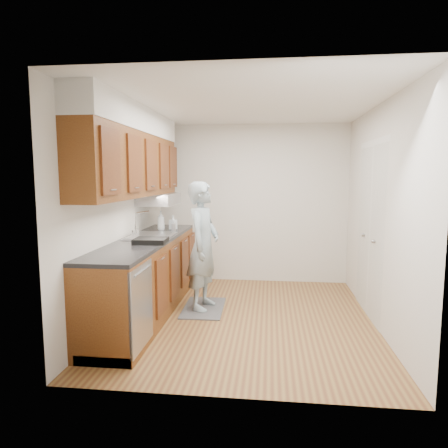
% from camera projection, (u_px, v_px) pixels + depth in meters
% --- Properties ---
extents(floor, '(3.50, 3.50, 0.00)m').
position_uv_depth(floor, '(244.00, 318.00, 4.79)').
color(floor, olive).
rests_on(floor, ground).
extents(ceiling, '(3.50, 3.50, 0.00)m').
position_uv_depth(ceiling, '(246.00, 104.00, 4.49)').
color(ceiling, white).
rests_on(ceiling, wall_left).
extents(wall_left, '(0.02, 3.50, 2.50)m').
position_uv_depth(wall_left, '(121.00, 213.00, 4.81)').
color(wall_left, silver).
rests_on(wall_left, floor).
extents(wall_right, '(0.02, 3.50, 2.50)m').
position_uv_depth(wall_right, '(379.00, 216.00, 4.47)').
color(wall_right, silver).
rests_on(wall_right, floor).
extents(wall_back, '(3.00, 0.02, 2.50)m').
position_uv_depth(wall_back, '(252.00, 204.00, 6.37)').
color(wall_back, silver).
rests_on(wall_back, floor).
extents(counter, '(0.64, 2.80, 1.30)m').
position_uv_depth(counter, '(147.00, 275.00, 4.87)').
color(counter, brown).
rests_on(counter, floor).
extents(upper_cabinets, '(0.47, 2.80, 1.21)m').
position_uv_depth(upper_cabinets, '(134.00, 155.00, 4.75)').
color(upper_cabinets, brown).
rests_on(upper_cabinets, wall_left).
extents(closet_door, '(0.02, 1.22, 2.05)m').
position_uv_depth(closet_door, '(370.00, 232.00, 4.80)').
color(closet_door, white).
rests_on(closet_door, wall_right).
extents(floor_mat, '(0.53, 0.87, 0.02)m').
position_uv_depth(floor_mat, '(204.00, 308.00, 5.13)').
color(floor_mat, slate).
rests_on(floor_mat, floor).
extents(person, '(0.54, 0.71, 1.83)m').
position_uv_depth(person, '(203.00, 237.00, 5.02)').
color(person, '#8BA0AA').
rests_on(person, floor_mat).
extents(soap_bottle_a, '(0.12, 0.12, 0.27)m').
position_uv_depth(soap_bottle_a, '(161.00, 221.00, 5.56)').
color(soap_bottle_a, silver).
rests_on(soap_bottle_a, counter).
extents(soap_bottle_b, '(0.11, 0.11, 0.20)m').
position_uv_depth(soap_bottle_b, '(173.00, 222.00, 5.67)').
color(soap_bottle_b, silver).
rests_on(soap_bottle_b, counter).
extents(steel_can, '(0.06, 0.06, 0.11)m').
position_uv_depth(steel_can, '(174.00, 228.00, 5.45)').
color(steel_can, '#A5A5AA').
rests_on(steel_can, counter).
extents(dish_rack, '(0.37, 0.32, 0.06)m').
position_uv_depth(dish_rack, '(151.00, 241.00, 4.51)').
color(dish_rack, black).
rests_on(dish_rack, counter).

